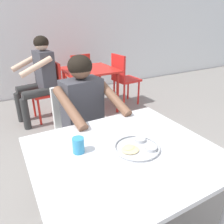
{
  "coord_description": "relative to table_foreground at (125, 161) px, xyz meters",
  "views": [
    {
      "loc": [
        -0.56,
        -0.85,
        1.47
      ],
      "look_at": [
        0.07,
        0.3,
        0.88
      ],
      "focal_mm": 34.21,
      "sensor_mm": 36.0,
      "label": 1
    }
  ],
  "objects": [
    {
      "name": "chair_red_far",
      "position": [
        0.8,
        2.93,
        -0.16
      ],
      "size": [
        0.45,
        0.45,
        0.84
      ],
      "color": "red",
      "rests_on": "ground"
    },
    {
      "name": "chair_red_right",
      "position": [
        1.34,
        2.19,
        -0.14
      ],
      "size": [
        0.43,
        0.42,
        0.9
      ],
      "color": "red",
      "rests_on": "ground"
    },
    {
      "name": "patron_background",
      "position": [
        -0.05,
        2.24,
        0.08
      ],
      "size": [
        0.59,
        0.55,
        1.23
      ],
      "color": "#2F2F2F",
      "rests_on": "ground"
    },
    {
      "name": "diner_foreground",
      "position": [
        0.04,
        0.67,
        0.05
      ],
      "size": [
        0.54,
        0.59,
        1.19
      ],
      "color": "#373737",
      "rests_on": "ground"
    },
    {
      "name": "thali_tray",
      "position": [
        0.08,
        -0.01,
        0.08
      ],
      "size": [
        0.28,
        0.28,
        0.03
      ],
      "color": "#B7BABF",
      "rests_on": "table_foreground"
    },
    {
      "name": "chair_red_left",
      "position": [
        0.09,
        2.26,
        -0.16
      ],
      "size": [
        0.43,
        0.43,
        0.86
      ],
      "color": "red",
      "rests_on": "ground"
    },
    {
      "name": "table_background_red",
      "position": [
        0.74,
        2.25,
        -0.05
      ],
      "size": [
        0.79,
        0.78,
        0.7
      ],
      "color": "red",
      "rests_on": "ground"
    },
    {
      "name": "table_foreground",
      "position": [
        0.0,
        0.0,
        0.0
      ],
      "size": [
        1.08,
        0.95,
        0.73
      ],
      "color": "silver",
      "rests_on": "ground"
    },
    {
      "name": "back_wall",
      "position": [
        -0.02,
        3.49,
        1.04
      ],
      "size": [
        12.0,
        0.12,
        3.4
      ],
      "primitive_type": "cube",
      "color": "white",
      "rests_on": "ground"
    },
    {
      "name": "drinking_cup",
      "position": [
        -0.25,
        0.13,
        0.12
      ],
      "size": [
        0.07,
        0.07,
        0.1
      ],
      "color": "#338CBF",
      "rests_on": "table_foreground"
    },
    {
      "name": "chair_foreground",
      "position": [
        0.02,
        0.9,
        -0.16
      ],
      "size": [
        0.46,
        0.47,
        0.88
      ],
      "color": "silver",
      "rests_on": "ground"
    }
  ]
}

